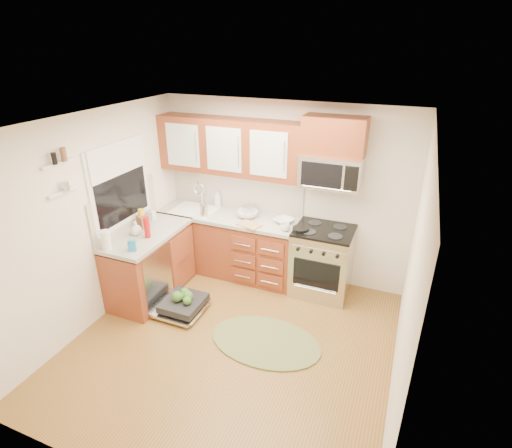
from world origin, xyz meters
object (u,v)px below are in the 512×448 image
at_px(bowl_a, 284,221).
at_px(sink, 195,218).
at_px(range, 322,261).
at_px(cup, 285,227).
at_px(microwave, 331,171).
at_px(cutting_board, 249,225).
at_px(stock_pot, 249,210).
at_px(upper_cabinets, 230,147).
at_px(dishwasher, 181,305).
at_px(bowl_b, 247,214).
at_px(paper_towel_roll, 106,240).
at_px(skillet, 301,229).
at_px(rug, 265,342).

bearing_deg(bowl_a, sink, -177.51).
height_order(range, cup, cup).
height_order(microwave, cutting_board, microwave).
relative_size(stock_pot, cutting_board, 0.62).
distance_m(upper_cabinets, range, 1.99).
relative_size(dishwasher, cup, 5.64).
bearing_deg(stock_pot, microwave, -2.51).
relative_size(dishwasher, bowl_b, 2.33).
relative_size(range, bowl_a, 3.78).
bearing_deg(stock_pot, bowl_b, -75.64).
bearing_deg(paper_towel_roll, sink, 76.34).
bearing_deg(range, bowl_b, 177.82).
relative_size(dishwasher, paper_towel_roll, 2.92).
bearing_deg(bowl_b, sink, -176.36).
bearing_deg(upper_cabinets, stock_pot, 5.44).
distance_m(skillet, bowl_b, 0.85).
xyz_separation_m(stock_pot, cutting_board, (0.17, -0.38, -0.05)).
distance_m(sink, bowl_b, 0.84).
bearing_deg(rug, dishwasher, 173.73).
height_order(upper_cabinets, microwave, upper_cabinets).
height_order(microwave, skillet, microwave).
distance_m(dishwasher, bowl_a, 1.75).
xyz_separation_m(sink, stock_pot, (0.79, 0.18, 0.18)).
bearing_deg(microwave, cup, -147.99).
distance_m(bowl_a, bowl_b, 0.53).
bearing_deg(dishwasher, cup, 41.87).
xyz_separation_m(dishwasher, stock_pot, (0.40, 1.30, 0.88)).
distance_m(dishwasher, stock_pot, 1.62).
bearing_deg(upper_cabinets, dishwasher, -96.04).
height_order(microwave, bowl_a, microwave).
bearing_deg(upper_cabinets, bowl_b, -19.20).
xyz_separation_m(microwave, paper_towel_roll, (-2.28, -1.57, -0.66)).
distance_m(range, bowl_b, 1.22).
distance_m(upper_cabinets, bowl_b, 0.96).
relative_size(sink, paper_towel_roll, 2.59).
height_order(upper_cabinets, skillet, upper_cabinets).
height_order(microwave, dishwasher, microwave).
height_order(cutting_board, paper_towel_roll, paper_towel_roll).
distance_m(upper_cabinets, stock_pot, 0.93).
bearing_deg(dishwasher, bowl_a, 50.72).
height_order(stock_pot, cup, stock_pot).
xyz_separation_m(skillet, paper_towel_roll, (-2.00, -1.30, 0.07)).
xyz_separation_m(range, cutting_board, (-0.97, -0.21, 0.46)).
distance_m(upper_cabinets, rug, 2.57).
bearing_deg(bowl_b, skillet, -12.80).
bearing_deg(dishwasher, skillet, 37.98).
bearing_deg(cup, range, 20.56).
height_order(stock_pot, paper_towel_roll, paper_towel_roll).
distance_m(dishwasher, bowl_b, 1.52).
bearing_deg(cutting_board, bowl_b, 118.47).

